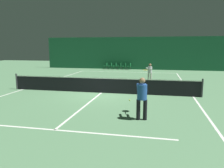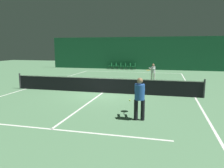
{
  "view_description": "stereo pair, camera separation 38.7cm",
  "coord_description": "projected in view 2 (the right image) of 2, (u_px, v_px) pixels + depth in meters",
  "views": [
    {
      "loc": [
        3.41,
        -13.02,
        2.82
      ],
      "look_at": [
        1.14,
        -2.19,
        0.96
      ],
      "focal_mm": 35.0,
      "sensor_mm": 36.0,
      "label": 1
    },
    {
      "loc": [
        3.79,
        -12.93,
        2.82
      ],
      "look_at": [
        1.14,
        -2.19,
        0.96
      ],
      "focal_mm": 35.0,
      "sensor_mm": 36.0,
      "label": 2
    }
  ],
  "objects": [
    {
      "name": "backdrop_curtain",
      "position": [
        136.0,
        53.0,
        28.1
      ],
      "size": [
        23.0,
        0.12,
        4.14
      ],
      "color": "#1E5B3D",
      "rests_on": "ground"
    },
    {
      "name": "courtside_chair_2",
      "position": [
        120.0,
        66.0,
        28.3
      ],
      "size": [
        0.44,
        0.44,
        0.84
      ],
      "rotation": [
        0.0,
        0.0,
        -1.57
      ],
      "color": "#2D2D2D",
      "rests_on": "ground"
    },
    {
      "name": "courtside_chair_1",
      "position": [
        115.0,
        66.0,
        28.45
      ],
      "size": [
        0.44,
        0.44,
        0.84
      ],
      "rotation": [
        0.0,
        0.0,
        -1.57
      ],
      "color": "#2D2D2D",
      "rests_on": "ground"
    },
    {
      "name": "courtside_chair_5",
      "position": [
        134.0,
        66.0,
        27.86
      ],
      "size": [
        0.44,
        0.44,
        0.84
      ],
      "rotation": [
        0.0,
        0.0,
        -1.57
      ],
      "color": "#2D2D2D",
      "rests_on": "ground"
    },
    {
      "name": "court_line_centre",
      "position": [
        103.0,
        93.0,
        13.75
      ],
      "size": [
        0.1,
        12.8,
        0.0
      ],
      "color": "white",
      "rests_on": "ground"
    },
    {
      "name": "court_line_sideline_right",
      "position": [
        195.0,
        97.0,
        12.45
      ],
      "size": [
        0.1,
        23.8,
        0.0
      ],
      "color": "white",
      "rests_on": "ground"
    },
    {
      "name": "courtside_chair_4",
      "position": [
        129.0,
        66.0,
        28.01
      ],
      "size": [
        0.44,
        0.44,
        0.84
      ],
      "rotation": [
        0.0,
        0.0,
        -1.57
      ],
      "color": "#2D2D2D",
      "rests_on": "ground"
    },
    {
      "name": "tennis_ball",
      "position": [
        130.0,
        100.0,
        11.67
      ],
      "size": [
        0.07,
        0.07,
        0.07
      ],
      "color": "#D1DB33",
      "rests_on": "ground"
    },
    {
      "name": "tennis_net",
      "position": [
        103.0,
        85.0,
        13.66
      ],
      "size": [
        12.0,
        0.1,
        1.07
      ],
      "color": "black",
      "rests_on": "ground"
    },
    {
      "name": "court_line_baseline_far",
      "position": [
        132.0,
        72.0,
        25.14
      ],
      "size": [
        11.0,
        0.1,
        0.0
      ],
      "color": "white",
      "rests_on": "ground"
    },
    {
      "name": "court_line_service_far",
      "position": [
        122.0,
        79.0,
        19.87
      ],
      "size": [
        8.25,
        0.1,
        0.0
      ],
      "color": "white",
      "rests_on": "ground"
    },
    {
      "name": "court_line_service_near",
      "position": [
        51.0,
        129.0,
        7.62
      ],
      "size": [
        8.25,
        0.1,
        0.0
      ],
      "color": "white",
      "rests_on": "ground"
    },
    {
      "name": "ground_plane",
      "position": [
        103.0,
        93.0,
        13.75
      ],
      "size": [
        60.0,
        60.0,
        0.0
      ],
      "primitive_type": "plane",
      "color": "#56845B"
    },
    {
      "name": "courtside_chair_0",
      "position": [
        111.0,
        65.0,
        28.6
      ],
      "size": [
        0.44,
        0.44,
        0.84
      ],
      "rotation": [
        0.0,
        0.0,
        -1.57
      ],
      "color": "#2D2D2D",
      "rests_on": "ground"
    },
    {
      "name": "court_line_sideline_left",
      "position": [
        26.0,
        89.0,
        15.04
      ],
      "size": [
        0.1,
        23.8,
        0.0
      ],
      "color": "white",
      "rests_on": "ground"
    },
    {
      "name": "player_far",
      "position": [
        153.0,
        71.0,
        17.84
      ],
      "size": [
        0.77,
        1.32,
        1.51
      ],
      "rotation": [
        0.0,
        0.0,
        -1.93
      ],
      "color": "beige",
      "rests_on": "ground"
    },
    {
      "name": "player_near",
      "position": [
        140.0,
        96.0,
        8.47
      ],
      "size": [
        0.53,
        1.39,
        1.68
      ],
      "rotation": [
        0.0,
        0.0,
        1.7
      ],
      "color": "black",
      "rests_on": "ground"
    },
    {
      "name": "courtside_chair_3",
      "position": [
        125.0,
        66.0,
        28.16
      ],
      "size": [
        0.44,
        0.44,
        0.84
      ],
      "rotation": [
        0.0,
        0.0,
        -1.57
      ],
      "color": "#2D2D2D",
      "rests_on": "ground"
    }
  ]
}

